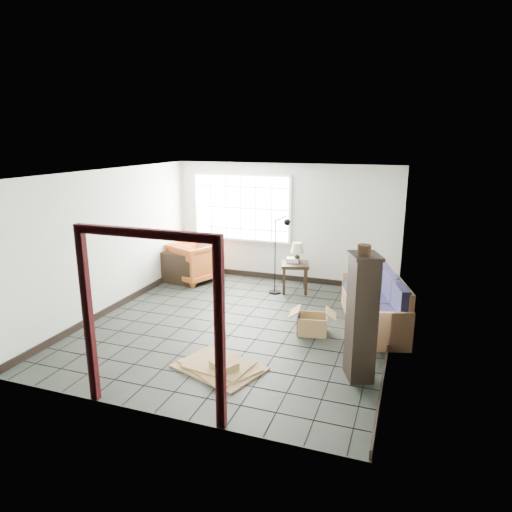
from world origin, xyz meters
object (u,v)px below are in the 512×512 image
at_px(armchair, 195,260).
at_px(side_table, 295,268).
at_px(tall_shelf, 362,317).
at_px(futon_sofa, 377,306).

xyz_separation_m(armchair, side_table, (2.30, 0.00, 0.02)).
relative_size(side_table, tall_shelf, 0.40).
height_order(armchair, tall_shelf, tall_shelf).
distance_m(futon_sofa, tall_shelf, 1.97).
distance_m(futon_sofa, side_table, 2.18).
distance_m(futon_sofa, armchair, 4.27).
distance_m(armchair, side_table, 2.30).
height_order(side_table, tall_shelf, tall_shelf).
bearing_deg(futon_sofa, tall_shelf, -108.25).
distance_m(side_table, tall_shelf, 3.60).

